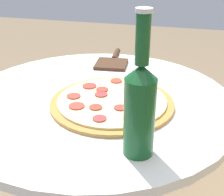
{
  "coord_description": "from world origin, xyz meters",
  "views": [
    {
      "loc": [
        0.81,
        0.26,
        1.14
      ],
      "look_at": [
        0.04,
        0.06,
        0.75
      ],
      "focal_mm": 50.0,
      "sensor_mm": 36.0,
      "label": 1
    }
  ],
  "objects": [
    {
      "name": "pizza_paddle",
      "position": [
        -0.3,
        -0.03,
        0.73
      ],
      "size": [
        0.23,
        0.13,
        0.02
      ],
      "rotation": [
        0.0,
        0.0,
        -3.05
      ],
      "color": "#422819",
      "rests_on": "table"
    },
    {
      "name": "pizza",
      "position": [
        0.04,
        0.06,
        0.73
      ],
      "size": [
        0.36,
        0.36,
        0.02
      ],
      "color": "#B77F3D",
      "rests_on": "table"
    },
    {
      "name": "table",
      "position": [
        0.0,
        0.0,
        0.53
      ],
      "size": [
        0.83,
        0.83,
        0.73
      ],
      "color": "white",
      "rests_on": "ground_plane"
    },
    {
      "name": "beer_bottle",
      "position": [
        0.24,
        0.17,
        0.84
      ],
      "size": [
        0.07,
        0.07,
        0.31
      ],
      "color": "#144C23",
      "rests_on": "table"
    }
  ]
}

